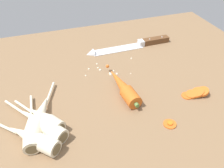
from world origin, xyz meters
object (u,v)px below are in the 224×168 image
object	(u,v)px
parsnip_back	(32,138)
chefs_knife	(128,46)
parsnip_outer	(42,124)
parsnip_front	(31,128)
parsnip_mid_left	(40,116)
parsnip_mid_right	(44,118)
carrot_slice_stray_near	(170,124)
carrot_slice_stack	(195,93)
whole_carrot	(123,87)

from	to	relation	value
parsnip_back	chefs_knife	bearing A→B (deg)	43.13
parsnip_outer	parsnip_front	bearing A→B (deg)	-163.23
parsnip_mid_left	parsnip_mid_right	xyz separation A→B (cm)	(0.95, -1.09, 0.00)
parsnip_mid_left	carrot_slice_stray_near	size ratio (longest dim) A/B	6.54
carrot_slice_stack	carrot_slice_stray_near	world-z (taller)	carrot_slice_stack
chefs_knife	parsnip_mid_left	distance (cm)	47.01
parsnip_back	parsnip_outer	size ratio (longest dim) A/B	0.86
parsnip_front	carrot_slice_stray_near	xyz separation A→B (cm)	(34.32, -8.27, -1.62)
parsnip_back	carrot_slice_stray_near	bearing A→B (deg)	-8.46
whole_carrot	parsnip_mid_left	xyz separation A→B (cm)	(-24.92, -4.46, -0.12)
parsnip_mid_left	carrot_slice_stack	bearing A→B (deg)	-4.85
parsnip_front	carrot_slice_stray_near	distance (cm)	35.34
chefs_knife	parsnip_mid_left	size ratio (longest dim) A/B	1.54
parsnip_back	parsnip_outer	distance (cm)	4.80
whole_carrot	parsnip_mid_left	world-z (taller)	whole_carrot
parsnip_front	parsnip_mid_left	size ratio (longest dim) A/B	0.91
parsnip_outer	carrot_slice_stray_near	xyz separation A→B (cm)	(31.65, -9.08, -1.62)
parsnip_front	carrot_slice_stack	size ratio (longest dim) A/B	2.54
parsnip_front	parsnip_back	world-z (taller)	same
parsnip_mid_left	parsnip_outer	distance (cm)	2.75
parsnip_front	parsnip_mid_left	bearing A→B (deg)	55.76
parsnip_front	parsnip_mid_right	xyz separation A→B (cm)	(3.36, 2.45, 0.00)
carrot_slice_stack	parsnip_back	bearing A→B (deg)	-176.52
parsnip_mid_left	carrot_slice_stack	xyz separation A→B (cm)	(44.94, -3.82, -1.12)
parsnip_back	parsnip_outer	world-z (taller)	same
parsnip_front	parsnip_back	bearing A→B (deg)	-90.77
chefs_knife	parsnip_mid_right	bearing A→B (deg)	-139.02
chefs_knife	carrot_slice_stray_near	world-z (taller)	chefs_knife
parsnip_mid_left	chefs_knife	bearing A→B (deg)	39.21
parsnip_outer	chefs_knife	bearing A→B (deg)	41.91
chefs_knife	parsnip_back	xyz separation A→B (cm)	(-38.86, -36.41, 1.33)
chefs_knife	whole_carrot	size ratio (longest dim) A/B	1.58
parsnip_front	parsnip_mid_right	bearing A→B (deg)	36.07
parsnip_front	carrot_slice_stray_near	world-z (taller)	parsnip_front
parsnip_mid_right	parsnip_back	distance (cm)	6.56
parsnip_front	parsnip_back	distance (cm)	3.16
parsnip_mid_left	parsnip_mid_right	bearing A→B (deg)	-49.01
parsnip_outer	parsnip_mid_left	bearing A→B (deg)	95.46
parsnip_back	carrot_slice_stack	bearing A→B (deg)	3.48
parsnip_front	chefs_knife	bearing A→B (deg)	40.58
whole_carrot	parsnip_outer	distance (cm)	25.69
parsnip_mid_left	parsnip_outer	world-z (taller)	same
parsnip_mid_left	parsnip_outer	size ratio (longest dim) A/B	1.10
whole_carrot	parsnip_back	distance (cm)	29.56
whole_carrot	parsnip_back	xyz separation A→B (cm)	(-27.37, -11.16, -0.12)
parsnip_outer	carrot_slice_stray_near	distance (cm)	32.96
parsnip_mid_left	parsnip_mid_right	distance (cm)	1.45
parsnip_back	whole_carrot	bearing A→B (deg)	22.18
carrot_slice_stack	parsnip_mid_left	bearing A→B (deg)	175.15
carrot_slice_stack	chefs_knife	bearing A→B (deg)	104.28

